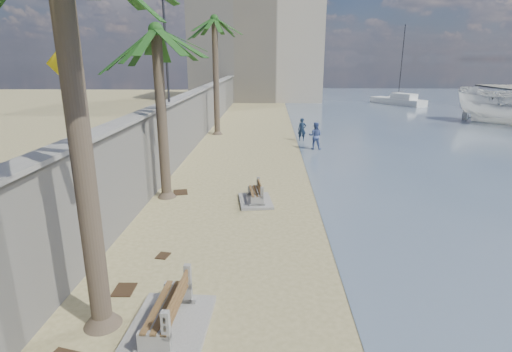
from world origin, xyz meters
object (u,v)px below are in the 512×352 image
object	(u,v)px
bench_near	(168,313)
palm_back	(214,21)
palm_mid	(156,32)
person_b	(315,134)
yacht_near	(482,104)
person_a	(302,128)
sailboat_west	(398,98)
yacht_far	(398,102)
bench_far	(255,194)

from	to	relation	value
bench_near	palm_back	size ratio (longest dim) A/B	0.27
palm_mid	palm_back	xyz separation A→B (m)	(0.27, 14.95, 1.70)
person_b	yacht_near	world-z (taller)	person_b
bench_near	person_a	bearing A→B (deg)	78.16
palm_back	person_b	xyz separation A→B (m)	(7.11, -5.21, -7.40)
sailboat_west	yacht_near	bearing A→B (deg)	-46.86
bench_near	yacht_near	bearing A→B (deg)	56.91
person_a	yacht_near	distance (m)	32.55
yacht_far	yacht_near	bearing A→B (deg)	-137.77
bench_far	sailboat_west	xyz separation A→B (m)	(19.03, 43.49, -0.01)
yacht_near	yacht_far	bearing A→B (deg)	99.20
sailboat_west	bench_near	bearing A→B (deg)	-111.73
bench_near	yacht_near	world-z (taller)	yacht_near
bench_near	sailboat_west	bearing A→B (deg)	68.27
palm_back	palm_mid	bearing A→B (deg)	-91.02
palm_mid	sailboat_west	world-z (taller)	sailboat_west
bench_near	yacht_far	world-z (taller)	yacht_far
palm_mid	person_b	xyz separation A→B (m)	(7.37, 9.74, -5.70)
bench_far	yacht_near	xyz separation A→B (m)	(26.76, 35.25, 0.00)
bench_far	person_b	world-z (taller)	person_b
palm_mid	person_a	world-z (taller)	palm_mid
person_a	bench_far	bearing A→B (deg)	-101.27
bench_far	person_a	bearing A→B (deg)	77.59
yacht_far	palm_mid	bearing A→B (deg)	116.88
yacht_near	sailboat_west	world-z (taller)	sailboat_west
bench_far	palm_mid	xyz separation A→B (m)	(-3.84, 0.52, 6.35)
person_b	yacht_near	distance (m)	34.12
palm_mid	yacht_near	distance (m)	46.72
palm_back	sailboat_west	bearing A→B (deg)	51.11
bench_far	sailboat_west	bearing A→B (deg)	66.37
bench_far	palm_mid	distance (m)	7.44
bench_far	person_a	world-z (taller)	person_a
palm_mid	person_a	distance (m)	15.40
palm_mid	person_b	bearing A→B (deg)	52.88
palm_mid	yacht_near	size ratio (longest dim) A/B	0.78
person_a	yacht_far	bearing A→B (deg)	60.93
person_a	yacht_far	world-z (taller)	person_a
yacht_near	palm_back	bearing A→B (deg)	146.47
bench_far	palm_back	size ratio (longest dim) A/B	0.22
bench_far	sailboat_west	size ratio (longest dim) A/B	0.20
bench_far	person_b	distance (m)	10.87
yacht_far	sailboat_west	distance (m)	6.11
palm_back	sailboat_west	size ratio (longest dim) A/B	0.91
bench_near	bench_far	xyz separation A→B (m)	(1.59, 8.24, -0.10)
bench_near	yacht_far	bearing A→B (deg)	67.77
palm_back	yacht_near	distance (m)	37.09
palm_mid	person_b	size ratio (longest dim) A/B	3.86
palm_mid	person_a	size ratio (longest dim) A/B	4.09
yacht_near	yacht_far	world-z (taller)	same
bench_far	palm_back	bearing A→B (deg)	103.01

